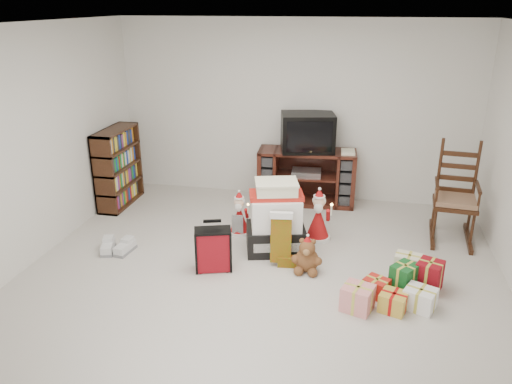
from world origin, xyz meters
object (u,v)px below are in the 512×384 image
red_suitcase (213,250)px  mrs_claus_figurine (239,217)px  santa_figurine (318,220)px  tv_stand (306,177)px  teddy_bear (307,257)px  gift_pile (276,221)px  bookshelf (118,169)px  rocking_chair (454,204)px  sneaker_pair (117,247)px  crt_television (307,132)px  gift_cluster (396,286)px

red_suitcase → mrs_claus_figurine: bearing=68.4°
santa_figurine → tv_stand: bearing=103.6°
teddy_bear → gift_pile: bearing=135.1°
red_suitcase → bookshelf: bearing=121.9°
rocking_chair → sneaker_pair: 4.00m
bookshelf → santa_figurine: size_ratio=1.68×
santa_figurine → sneaker_pair: santa_figurine is taller
crt_television → teddy_bear: bearing=-95.2°
gift_pile → mrs_claus_figurine: gift_pile is taller
santa_figurine → crt_television: crt_television is taller
tv_stand → santa_figurine: (0.28, -1.14, -0.14)m
rocking_chair → teddy_bear: rocking_chair is taller
rocking_chair → red_suitcase: (-2.59, -1.38, -0.18)m
teddy_bear → sneaker_pair: (-2.18, -0.02, -0.11)m
tv_stand → santa_figurine: tv_stand is taller
bookshelf → sneaker_pair: size_ratio=2.74×
tv_stand → santa_figurine: size_ratio=2.13×
santa_figurine → sneaker_pair: 2.37m
red_suitcase → santa_figurine: bearing=25.8°
rocking_chair → sneaker_pair: size_ratio=3.11×
santa_figurine → red_suitcase: bearing=-136.3°
tv_stand → gift_pile: 1.55m
tv_stand → gift_cluster: (1.14, -2.26, -0.26)m
gift_pile → teddy_bear: size_ratio=2.20×
gift_pile → gift_cluster: bearing=-43.6°
rocking_chair → bookshelf: bearing=-176.8°
mrs_claus_figurine → crt_television: bearing=60.1°
tv_stand → red_suitcase: (-0.74, -2.11, -0.15)m
teddy_bear → gift_cluster: size_ratio=0.37×
rocking_chair → gift_cluster: bearing=-109.9°
rocking_chair → tv_stand: bearing=163.5°
crt_television → red_suitcase: bearing=-121.6°
tv_stand → santa_figurine: 1.18m
mrs_claus_figurine → sneaker_pair: 1.49m
red_suitcase → mrs_claus_figurine: size_ratio=0.99×
gift_pile → santa_figurine: (0.45, 0.40, -0.11)m
tv_stand → rocking_chair: size_ratio=1.12×
sneaker_pair → crt_television: size_ratio=0.50×
rocking_chair → gift_cluster: 1.71m
bookshelf → teddy_bear: bookshelf is taller
gift_pile → sneaker_pair: size_ratio=2.09×
gift_pile → gift_cluster: gift_pile is taller
tv_stand → crt_television: (-0.01, -0.01, 0.64)m
rocking_chair → gift_cluster: size_ratio=1.20×
crt_television → tv_stand: bearing=26.5°
red_suitcase → sneaker_pair: red_suitcase is taller
bookshelf → gift_cluster: bookshelf is taller
bookshelf → sneaker_pair: 1.57m
red_suitcase → crt_television: crt_television is taller
gift_pile → sneaker_pair: 1.85m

